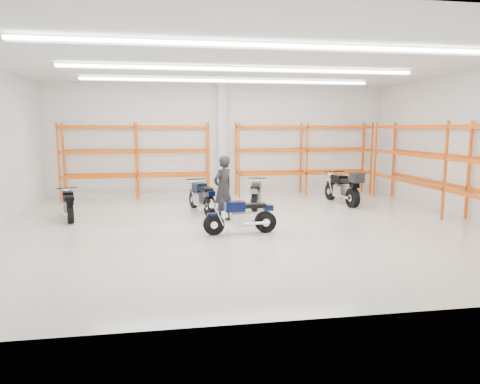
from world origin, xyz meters
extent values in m
plane|color=beige|center=(0.00, 0.00, 0.00)|extent=(14.00, 14.00, 0.00)
cube|color=white|center=(0.00, 6.00, 2.25)|extent=(14.00, 0.02, 4.50)
cube|color=white|center=(0.00, -6.00, 2.25)|extent=(14.00, 0.02, 4.50)
cube|color=white|center=(7.00, 0.00, 2.25)|extent=(0.02, 12.00, 4.50)
cube|color=white|center=(0.00, 0.00, 4.50)|extent=(14.00, 12.00, 0.02)
cube|color=white|center=(0.00, -3.00, 4.40)|extent=(10.00, 0.22, 0.10)
cube|color=white|center=(0.00, 0.50, 4.40)|extent=(10.00, 0.22, 0.10)
cube|color=white|center=(0.00, 3.50, 4.40)|extent=(10.00, 0.22, 0.10)
cylinder|color=black|center=(-0.99, -0.81, 0.28)|extent=(0.56, 0.14, 0.56)
cylinder|color=black|center=(0.40, -0.74, 0.29)|extent=(0.58, 0.20, 0.58)
cylinder|color=silver|center=(-0.99, -0.81, 0.28)|extent=(0.19, 0.14, 0.19)
cylinder|color=silver|center=(0.40, -0.74, 0.29)|extent=(0.21, 0.20, 0.20)
cube|color=#080F33|center=(-0.99, -0.81, 0.56)|extent=(0.34, 0.16, 0.06)
cube|color=#B7B7BC|center=(-0.27, -0.77, 0.39)|extent=(0.50, 0.36, 0.35)
cube|color=#A5A5AA|center=(0.08, -0.75, 0.30)|extent=(0.66, 0.15, 0.07)
cube|color=#080F33|center=(-0.44, -0.78, 0.74)|extent=(0.54, 0.34, 0.26)
cube|color=black|center=(0.08, -0.75, 0.74)|extent=(0.63, 0.31, 0.11)
cube|color=#080F33|center=(0.47, -0.73, 0.67)|extent=(0.25, 0.22, 0.15)
cylinder|color=black|center=(-0.75, -0.80, 0.95)|extent=(0.07, 0.65, 0.03)
sphere|color=silver|center=(-1.03, -0.81, 0.80)|extent=(0.18, 0.18, 0.18)
cylinder|color=silver|center=(0.13, -0.90, 0.30)|extent=(0.70, 0.12, 0.08)
cylinder|color=black|center=(-5.39, 2.53, 0.27)|extent=(0.25, 0.54, 0.53)
cylinder|color=black|center=(-5.01, 1.25, 0.28)|extent=(0.31, 0.58, 0.55)
cylinder|color=silver|center=(-5.39, 2.53, 0.27)|extent=(0.17, 0.21, 0.18)
cylinder|color=silver|center=(-5.01, 1.25, 0.28)|extent=(0.23, 0.24, 0.20)
cube|color=black|center=(-5.39, 2.53, 0.53)|extent=(0.22, 0.35, 0.05)
cube|color=#B7B7BC|center=(-5.19, 1.87, 0.37)|extent=(0.44, 0.53, 0.34)
cube|color=#A5A5AA|center=(-5.10, 1.54, 0.29)|extent=(0.28, 0.63, 0.07)
cube|color=black|center=(-5.24, 2.02, 0.71)|extent=(0.43, 0.56, 0.25)
cube|color=black|center=(-5.10, 1.54, 0.71)|extent=(0.42, 0.64, 0.11)
cube|color=black|center=(-4.99, 1.18, 0.64)|extent=(0.25, 0.28, 0.14)
cylinder|color=black|center=(-5.32, 2.31, 0.91)|extent=(0.61, 0.21, 0.03)
sphere|color=silver|center=(-5.40, 2.57, 0.77)|extent=(0.17, 0.17, 0.17)
cylinder|color=silver|center=(-5.22, 1.47, 0.29)|extent=(0.26, 0.66, 0.08)
cylinder|color=black|center=(-1.32, 3.13, 0.31)|extent=(0.29, 0.62, 0.61)
cylinder|color=black|center=(-0.89, 1.66, 0.32)|extent=(0.35, 0.66, 0.63)
cylinder|color=silver|center=(-1.32, 3.13, 0.31)|extent=(0.19, 0.24, 0.20)
cylinder|color=silver|center=(-0.89, 1.66, 0.32)|extent=(0.26, 0.27, 0.23)
cube|color=#08173E|center=(-1.32, 3.13, 0.61)|extent=(0.25, 0.40, 0.06)
cube|color=#B7B7BC|center=(-1.09, 2.36, 0.43)|extent=(0.50, 0.61, 0.39)
cube|color=#A5A5AA|center=(-0.99, 1.99, 0.33)|extent=(0.32, 0.72, 0.08)
cube|color=#08173E|center=(-1.15, 2.54, 0.82)|extent=(0.49, 0.65, 0.29)
cube|color=black|center=(-0.99, 1.99, 0.82)|extent=(0.48, 0.73, 0.12)
cube|color=#08173E|center=(-0.86, 1.58, 0.74)|extent=(0.29, 0.32, 0.16)
cylinder|color=black|center=(-1.24, 2.87, 1.04)|extent=(0.70, 0.24, 0.04)
sphere|color=silver|center=(-1.33, 3.17, 0.88)|extent=(0.19, 0.19, 0.19)
cylinder|color=silver|center=(-1.13, 1.90, 0.33)|extent=(0.30, 0.76, 0.09)
cylinder|color=black|center=(1.08, 3.60, 0.29)|extent=(0.27, 0.59, 0.58)
cylinder|color=black|center=(0.68, 2.21, 0.30)|extent=(0.33, 0.62, 0.60)
cylinder|color=silver|center=(1.08, 3.60, 0.29)|extent=(0.18, 0.22, 0.19)
cylinder|color=silver|center=(0.68, 2.21, 0.30)|extent=(0.24, 0.26, 0.21)
cube|color=gray|center=(1.08, 3.60, 0.58)|extent=(0.23, 0.37, 0.06)
cube|color=#B7B7BC|center=(0.87, 2.88, 0.40)|extent=(0.47, 0.58, 0.37)
cube|color=#A5A5AA|center=(0.77, 2.52, 0.31)|extent=(0.30, 0.68, 0.08)
cube|color=gray|center=(0.92, 3.04, 0.77)|extent=(0.46, 0.61, 0.27)
cube|color=black|center=(0.77, 2.52, 0.77)|extent=(0.45, 0.69, 0.12)
cube|color=gray|center=(0.66, 2.14, 0.69)|extent=(0.27, 0.30, 0.15)
cylinder|color=black|center=(1.01, 3.36, 0.98)|extent=(0.66, 0.22, 0.03)
sphere|color=silver|center=(1.09, 3.64, 0.83)|extent=(0.18, 0.18, 0.18)
cylinder|color=silver|center=(0.61, 2.53, 0.31)|extent=(0.28, 0.72, 0.09)
cylinder|color=black|center=(4.02, 3.98, 0.34)|extent=(0.21, 0.68, 0.67)
cylinder|color=black|center=(4.20, 2.31, 0.35)|extent=(0.28, 0.71, 0.69)
cylinder|color=silver|center=(4.02, 3.98, 0.34)|extent=(0.18, 0.24, 0.22)
cylinder|color=silver|center=(4.20, 2.31, 0.35)|extent=(0.25, 0.27, 0.25)
cube|color=black|center=(4.02, 3.98, 0.67)|extent=(0.21, 0.42, 0.07)
cube|color=#B7B7BC|center=(4.11, 3.11, 0.47)|extent=(0.46, 0.62, 0.42)
cube|color=#A5A5AA|center=(4.16, 2.69, 0.36)|extent=(0.22, 0.79, 0.09)
cube|color=black|center=(4.09, 3.31, 0.89)|extent=(0.45, 0.66, 0.31)
cube|color=black|center=(4.16, 2.69, 0.89)|extent=(0.42, 0.77, 0.13)
cube|color=black|center=(4.21, 2.22, 0.80)|extent=(0.28, 0.32, 0.18)
cylinder|color=black|center=(4.05, 3.69, 1.14)|extent=(0.78, 0.13, 0.04)
sphere|color=silver|center=(4.01, 4.02, 0.96)|extent=(0.21, 0.21, 0.21)
cylinder|color=silver|center=(3.99, 2.62, 0.36)|extent=(0.19, 0.84, 0.10)
cube|color=black|center=(4.23, 2.09, 1.09)|extent=(0.42, 0.46, 0.34)
imported|color=black|center=(-0.55, 0.84, 0.98)|extent=(0.85, 0.82, 1.97)
cube|color=white|center=(0.00, 5.82, 2.25)|extent=(0.32, 0.32, 4.50)
cube|color=#DD460D|center=(-6.20, 5.88, 1.50)|extent=(0.07, 0.07, 3.00)
cube|color=#DD460D|center=(-6.20, 5.08, 1.50)|extent=(0.07, 0.07, 3.00)
cube|color=#DD460D|center=(-3.40, 5.88, 1.50)|extent=(0.07, 0.07, 3.00)
cube|color=#DD460D|center=(-3.40, 5.08, 1.50)|extent=(0.07, 0.07, 3.00)
cube|color=#DD460D|center=(-0.60, 5.88, 1.50)|extent=(0.07, 0.07, 3.00)
cube|color=#DD460D|center=(-0.60, 5.08, 1.50)|extent=(0.07, 0.07, 3.00)
cube|color=#DD460D|center=(-3.40, 5.88, 0.94)|extent=(5.60, 0.07, 0.12)
cube|color=#DD460D|center=(-3.40, 5.08, 0.94)|extent=(5.60, 0.07, 0.12)
cube|color=#DD460D|center=(-3.40, 5.88, 1.88)|extent=(5.60, 0.07, 0.12)
cube|color=#DD460D|center=(-3.40, 5.08, 1.88)|extent=(5.60, 0.07, 0.12)
cube|color=#DD460D|center=(-3.40, 5.88, 2.81)|extent=(5.60, 0.07, 0.12)
cube|color=#DD460D|center=(-3.40, 5.08, 2.81)|extent=(5.60, 0.07, 0.12)
cube|color=#DD460D|center=(0.60, 5.88, 1.50)|extent=(0.07, 0.07, 3.00)
cube|color=#DD460D|center=(0.60, 5.08, 1.50)|extent=(0.07, 0.07, 3.00)
cube|color=#DD460D|center=(3.40, 5.88, 1.50)|extent=(0.07, 0.07, 3.00)
cube|color=#DD460D|center=(3.40, 5.08, 1.50)|extent=(0.07, 0.07, 3.00)
cube|color=#DD460D|center=(6.20, 5.88, 1.50)|extent=(0.07, 0.07, 3.00)
cube|color=#DD460D|center=(6.20, 5.08, 1.50)|extent=(0.07, 0.07, 3.00)
cube|color=#DD460D|center=(3.40, 5.88, 0.94)|extent=(5.60, 0.07, 0.12)
cube|color=#DD460D|center=(3.40, 5.08, 0.94)|extent=(5.60, 0.07, 0.12)
cube|color=#DD460D|center=(3.40, 5.88, 1.88)|extent=(5.60, 0.07, 0.12)
cube|color=#DD460D|center=(3.40, 5.08, 1.88)|extent=(5.60, 0.07, 0.12)
cube|color=#DD460D|center=(3.40, 5.88, 2.81)|extent=(5.60, 0.07, 0.12)
cube|color=#DD460D|center=(3.40, 5.08, 2.81)|extent=(5.60, 0.07, 0.12)
cube|color=#DD460D|center=(6.88, 0.00, 1.50)|extent=(0.07, 0.07, 3.00)
cube|color=#DD460D|center=(6.08, 0.00, 1.50)|extent=(0.07, 0.07, 3.00)
cube|color=#DD460D|center=(6.88, 4.50, 1.50)|extent=(0.07, 0.07, 3.00)
cube|color=#DD460D|center=(6.08, 4.50, 1.50)|extent=(0.07, 0.07, 3.00)
cube|color=#DD460D|center=(6.88, 0.00, 0.94)|extent=(0.07, 9.00, 0.12)
cube|color=#DD460D|center=(6.08, 0.00, 0.94)|extent=(0.07, 9.00, 0.12)
cube|color=#DD460D|center=(6.88, 0.00, 1.88)|extent=(0.07, 9.00, 0.12)
cube|color=#DD460D|center=(6.08, 0.00, 1.88)|extent=(0.07, 9.00, 0.12)
cube|color=#DD460D|center=(6.88, 0.00, 2.81)|extent=(0.07, 9.00, 0.12)
cube|color=#DD460D|center=(6.08, 0.00, 2.81)|extent=(0.07, 9.00, 0.12)
camera|label=1|loc=(-2.03, -11.67, 2.77)|focal=32.00mm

